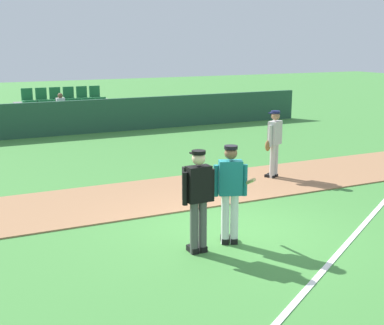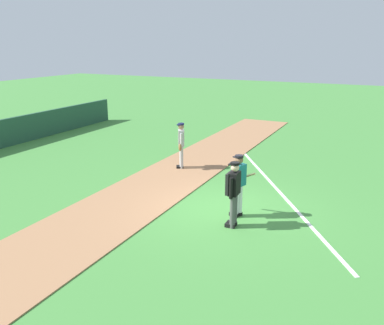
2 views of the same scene
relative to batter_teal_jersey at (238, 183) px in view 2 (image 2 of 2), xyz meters
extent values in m
plane|color=#42843A|center=(0.21, 0.45, -0.97)|extent=(80.00, 80.00, 0.00)
cube|color=#9E704C|center=(0.21, 3.30, -0.95)|extent=(28.00, 2.71, 0.03)
cube|color=white|center=(3.21, -0.05, -0.96)|extent=(10.16, 6.56, 0.01)
cylinder|color=white|center=(-0.08, 0.03, -0.52)|extent=(0.14, 0.14, 0.90)
cylinder|color=white|center=(0.07, -0.03, -0.52)|extent=(0.14, 0.14, 0.90)
cube|color=black|center=(-0.06, 0.08, -0.92)|extent=(0.21, 0.29, 0.10)
cube|color=black|center=(0.09, 0.02, -0.92)|extent=(0.21, 0.29, 0.10)
cube|color=#197075|center=(-0.01, 0.00, 0.23)|extent=(0.45, 0.35, 0.60)
cylinder|color=#197075|center=(-0.24, 0.09, 0.18)|extent=(0.09, 0.09, 0.55)
cylinder|color=#197075|center=(0.22, -0.10, 0.18)|extent=(0.09, 0.09, 0.55)
sphere|color=brown|center=(-0.01, 0.00, 0.66)|extent=(0.22, 0.22, 0.22)
cylinder|color=black|center=(-0.01, 0.00, 0.76)|extent=(0.23, 0.23, 0.06)
cube|color=black|center=(0.03, 0.09, 0.73)|extent=(0.21, 0.18, 0.02)
cylinder|color=tan|center=(0.26, 0.00, 0.08)|extent=(0.12, 0.80, 0.41)
cylinder|color=#4C4C4C|center=(-0.76, -0.13, -0.52)|extent=(0.14, 0.14, 0.90)
cylinder|color=#4C4C4C|center=(-0.60, -0.13, -0.52)|extent=(0.14, 0.14, 0.90)
cube|color=black|center=(-0.76, -0.07, -0.92)|extent=(0.13, 0.26, 0.10)
cube|color=black|center=(-0.60, -0.07, -0.92)|extent=(0.13, 0.26, 0.10)
cube|color=black|center=(-0.68, -0.13, 0.23)|extent=(0.40, 0.23, 0.60)
cylinder|color=black|center=(-0.93, -0.14, 0.18)|extent=(0.09, 0.09, 0.55)
cylinder|color=black|center=(-0.43, -0.13, 0.18)|extent=(0.09, 0.09, 0.55)
sphere|color=beige|center=(-0.68, -0.13, 0.66)|extent=(0.22, 0.22, 0.22)
cylinder|color=black|center=(-0.68, -0.13, 0.76)|extent=(0.23, 0.23, 0.06)
cube|color=black|center=(-0.68, -0.03, 0.73)|extent=(0.18, 0.12, 0.02)
cube|color=black|center=(-0.68, 0.00, 0.23)|extent=(0.44, 0.09, 0.56)
cylinder|color=#B2B2B2|center=(3.21, 3.42, -0.52)|extent=(0.14, 0.14, 0.90)
cylinder|color=#B2B2B2|center=(3.35, 3.50, -0.52)|extent=(0.14, 0.14, 0.90)
cube|color=black|center=(3.18, 3.47, -0.92)|extent=(0.23, 0.29, 0.10)
cube|color=black|center=(3.32, 3.55, -0.92)|extent=(0.23, 0.29, 0.10)
cube|color=#B2B2B2|center=(3.28, 3.46, 0.23)|extent=(0.46, 0.39, 0.60)
cylinder|color=#B2B2B2|center=(3.06, 3.34, 0.18)|extent=(0.09, 0.09, 0.55)
cylinder|color=#B2B2B2|center=(3.50, 3.58, 0.18)|extent=(0.09, 0.09, 0.55)
sphere|color=#9E7051|center=(3.28, 3.46, 0.66)|extent=(0.22, 0.22, 0.22)
cylinder|color=#191E4C|center=(3.28, 3.46, 0.76)|extent=(0.23, 0.23, 0.06)
cube|color=#191E4C|center=(3.23, 3.54, 0.73)|extent=(0.22, 0.19, 0.02)
ellipsoid|color=brown|center=(3.02, 3.37, -0.07)|extent=(0.23, 0.20, 0.28)
camera|label=1|loc=(-4.41, -7.62, 2.52)|focal=49.57mm
camera|label=2|loc=(-9.92, -3.44, 3.68)|focal=38.04mm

